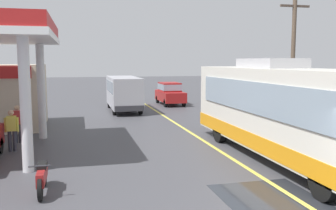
{
  "coord_description": "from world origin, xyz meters",
  "views": [
    {
      "loc": [
        -5.47,
        -6.24,
        3.58
      ],
      "look_at": [
        -1.5,
        10.0,
        1.6
      ],
      "focal_mm": 39.62,
      "sensor_mm": 36.0,
      "label": 1
    }
  ],
  "objects_px": {
    "pedestrian_near_pump": "(17,122)",
    "pedestrian_by_shop": "(12,128)",
    "coach_bus_main": "(283,113)",
    "minibus_opposing_lane": "(124,91)",
    "car_trailing_behind_bus": "(170,92)",
    "motorcycle_parked_forecourt": "(42,177)"
  },
  "relations": [
    {
      "from": "pedestrian_by_shop",
      "to": "car_trailing_behind_bus",
      "type": "xyz_separation_m",
      "value": [
        10.02,
        14.1,
        0.08
      ]
    },
    {
      "from": "pedestrian_by_shop",
      "to": "pedestrian_near_pump",
      "type": "bearing_deg",
      "value": 90.56
    },
    {
      "from": "pedestrian_near_pump",
      "to": "pedestrian_by_shop",
      "type": "relative_size",
      "value": 1.0
    },
    {
      "from": "pedestrian_by_shop",
      "to": "car_trailing_behind_bus",
      "type": "bearing_deg",
      "value": 54.6
    },
    {
      "from": "pedestrian_by_shop",
      "to": "motorcycle_parked_forecourt",
      "type": "bearing_deg",
      "value": -73.15
    },
    {
      "from": "coach_bus_main",
      "to": "pedestrian_near_pump",
      "type": "bearing_deg",
      "value": 151.52
    },
    {
      "from": "coach_bus_main",
      "to": "pedestrian_by_shop",
      "type": "xyz_separation_m",
      "value": [
        -9.79,
        3.71,
        -0.79
      ]
    },
    {
      "from": "minibus_opposing_lane",
      "to": "car_trailing_behind_bus",
      "type": "relative_size",
      "value": 1.46
    },
    {
      "from": "motorcycle_parked_forecourt",
      "to": "minibus_opposing_lane",
      "type": "bearing_deg",
      "value": 75.47
    },
    {
      "from": "minibus_opposing_lane",
      "to": "pedestrian_near_pump",
      "type": "relative_size",
      "value": 3.69
    },
    {
      "from": "coach_bus_main",
      "to": "pedestrian_by_shop",
      "type": "height_order",
      "value": "coach_bus_main"
    },
    {
      "from": "minibus_opposing_lane",
      "to": "motorcycle_parked_forecourt",
      "type": "xyz_separation_m",
      "value": [
        -4.23,
        -16.32,
        -1.03
      ]
    },
    {
      "from": "pedestrian_by_shop",
      "to": "minibus_opposing_lane",
      "type": "bearing_deg",
      "value": 62.27
    },
    {
      "from": "coach_bus_main",
      "to": "motorcycle_parked_forecourt",
      "type": "distance_m",
      "value": 8.44
    },
    {
      "from": "minibus_opposing_lane",
      "to": "pedestrian_by_shop",
      "type": "xyz_separation_m",
      "value": [
        -5.82,
        -11.07,
        -0.54
      ]
    },
    {
      "from": "pedestrian_near_pump",
      "to": "car_trailing_behind_bus",
      "type": "xyz_separation_m",
      "value": [
        10.04,
        12.49,
        0.08
      ]
    },
    {
      "from": "motorcycle_parked_forecourt",
      "to": "pedestrian_near_pump",
      "type": "height_order",
      "value": "pedestrian_near_pump"
    },
    {
      "from": "coach_bus_main",
      "to": "minibus_opposing_lane",
      "type": "bearing_deg",
      "value": 105.03
    },
    {
      "from": "motorcycle_parked_forecourt",
      "to": "pedestrian_by_shop",
      "type": "xyz_separation_m",
      "value": [
        -1.59,
        5.25,
        0.49
      ]
    },
    {
      "from": "coach_bus_main",
      "to": "pedestrian_by_shop",
      "type": "relative_size",
      "value": 6.65
    },
    {
      "from": "pedestrian_near_pump",
      "to": "car_trailing_behind_bus",
      "type": "height_order",
      "value": "car_trailing_behind_bus"
    },
    {
      "from": "coach_bus_main",
      "to": "pedestrian_near_pump",
      "type": "xyz_separation_m",
      "value": [
        -9.8,
        5.32,
        -0.79
      ]
    }
  ]
}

